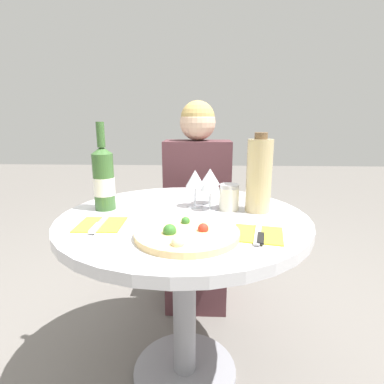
{
  "coord_description": "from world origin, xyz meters",
  "views": [
    {
      "loc": [
        0.08,
        -1.07,
        1.06
      ],
      "look_at": [
        0.03,
        -0.05,
        0.82
      ],
      "focal_mm": 28.0,
      "sensor_mm": 36.0,
      "label": 1
    }
  ],
  "objects": [
    {
      "name": "dining_table",
      "position": [
        0.0,
        0.0,
        0.57
      ],
      "size": [
        0.92,
        0.92,
        0.72
      ],
      "color": "gray",
      "rests_on": "ground_plane"
    },
    {
      "name": "place_setting_left",
      "position": [
        -0.27,
        -0.13,
        0.72
      ],
      "size": [
        0.15,
        0.19,
        0.01
      ],
      "color": "yellow",
      "rests_on": "dining_table"
    },
    {
      "name": "pizza_large",
      "position": [
        0.02,
        -0.22,
        0.73
      ],
      "size": [
        0.32,
        0.32,
        0.05
      ],
      "color": "#E5C17F",
      "rests_on": "dining_table"
    },
    {
      "name": "ground_plane",
      "position": [
        0.0,
        0.0,
        0.0
      ],
      "size": [
        12.0,
        12.0,
        0.0
      ],
      "primitive_type": "plane",
      "color": "slate",
      "rests_on": "ground"
    },
    {
      "name": "sugar_shaker",
      "position": [
        0.17,
        0.07,
        0.77
      ],
      "size": [
        0.08,
        0.08,
        0.1
      ],
      "color": "silver",
      "rests_on": "dining_table"
    },
    {
      "name": "wine_glass_back_right",
      "position": [
        0.1,
        0.15,
        0.83
      ],
      "size": [
        0.08,
        0.08,
        0.15
      ],
      "color": "silver",
      "rests_on": "dining_table"
    },
    {
      "name": "wine_glass_front_right",
      "position": [
        0.1,
        0.07,
        0.83
      ],
      "size": [
        0.08,
        0.08,
        0.16
      ],
      "color": "silver",
      "rests_on": "dining_table"
    },
    {
      "name": "wine_glass_center",
      "position": [
        0.04,
        0.11,
        0.83
      ],
      "size": [
        0.08,
        0.08,
        0.15
      ],
      "color": "silver",
      "rests_on": "dining_table"
    },
    {
      "name": "tall_carafe",
      "position": [
        0.28,
        0.06,
        0.86
      ],
      "size": [
        0.1,
        0.1,
        0.3
      ],
      "color": "tan",
      "rests_on": "dining_table"
    },
    {
      "name": "wine_bottle",
      "position": [
        -0.32,
        0.06,
        0.84
      ],
      "size": [
        0.08,
        0.08,
        0.34
      ],
      "color": "#38602D",
      "rests_on": "dining_table"
    },
    {
      "name": "place_setting_right",
      "position": [
        0.24,
        -0.2,
        0.72
      ],
      "size": [
        0.18,
        0.19,
        0.01
      ],
      "color": "yellow",
      "rests_on": "dining_table"
    },
    {
      "name": "chair_behind_diner",
      "position": [
        0.03,
        0.79,
        0.42
      ],
      "size": [
        0.42,
        0.42,
        0.89
      ],
      "rotation": [
        0.0,
        0.0,
        3.14
      ],
      "color": "silver",
      "rests_on": "ground_plane"
    },
    {
      "name": "seated_diner",
      "position": [
        0.03,
        0.64,
        0.53
      ],
      "size": [
        0.4,
        0.45,
        1.17
      ],
      "rotation": [
        0.0,
        0.0,
        3.14
      ],
      "color": "#512D33",
      "rests_on": "ground_plane"
    }
  ]
}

